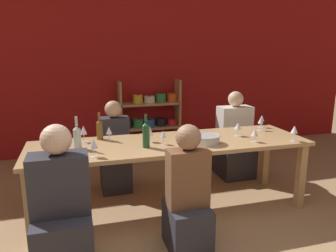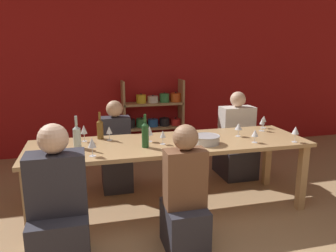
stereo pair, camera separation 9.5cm
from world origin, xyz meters
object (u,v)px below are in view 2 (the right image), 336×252
at_px(wine_glass_white_a, 295,131).
at_px(person_near_a, 185,204).
at_px(wine_bottle_amber, 100,128).
at_px(person_near_b, 60,218).
at_px(wine_glass_red_a, 238,127).
at_px(wine_glass_white_b, 264,119).
at_px(wine_glass_empty_a, 255,133).
at_px(wine_glass_white_c, 163,135).
at_px(dining_table, 170,149).
at_px(mixing_bowl, 207,139).
at_px(wine_glass_red_b, 92,143).
at_px(shelf_unit, 153,122).
at_px(wine_glass_red_e, 109,130).
at_px(wine_glass_empty_b, 262,121).
at_px(person_far_a, 116,156).
at_px(wine_bottle_green, 77,136).
at_px(person_far_b, 236,146).
at_px(wine_glass_red_c, 84,130).
at_px(wine_glass_red_d, 150,131).
at_px(wine_bottle_dark, 145,134).

relative_size(wine_glass_white_a, person_near_a, 0.15).
height_order(wine_bottle_amber, person_near_b, person_near_b).
distance_m(wine_glass_red_a, wine_glass_white_b, 0.57).
relative_size(wine_glass_empty_a, person_near_b, 0.12).
xyz_separation_m(wine_glass_empty_a, wine_glass_white_c, (-0.95, 0.18, 0.00)).
bearing_deg(wine_glass_white_b, dining_table, -165.95).
xyz_separation_m(dining_table, person_near_a, (-0.07, -0.75, -0.27)).
relative_size(wine_glass_red_a, person_near_b, 0.13).
xyz_separation_m(mixing_bowl, wine_glass_white_a, (0.93, -0.17, 0.08)).
bearing_deg(wine_glass_red_b, shelf_unit, 66.16).
distance_m(shelf_unit, wine_glass_red_e, 2.13).
bearing_deg(mixing_bowl, wine_glass_empty_b, 22.66).
distance_m(wine_glass_red_e, person_far_a, 0.69).
bearing_deg(shelf_unit, wine_glass_red_b, -113.84).
height_order(wine_bottle_green, person_far_a, person_far_a).
height_order(wine_bottle_amber, wine_glass_red_a, wine_bottle_amber).
xyz_separation_m(mixing_bowl, wine_glass_white_c, (-0.44, 0.10, 0.05)).
bearing_deg(wine_glass_red_a, wine_glass_white_b, 30.87).
bearing_deg(wine_glass_red_a, person_far_b, 64.85).
bearing_deg(wine_glass_red_c, wine_glass_white_a, -15.06).
distance_m(dining_table, person_near_a, 0.80).
relative_size(wine_glass_red_a, wine_glass_red_c, 0.84).
xyz_separation_m(wine_bottle_green, wine_glass_empty_a, (1.80, -0.27, -0.02)).
distance_m(wine_bottle_green, wine_glass_white_c, 0.86).
height_order(wine_glass_empty_b, person_near_a, person_near_a).
height_order(dining_table, person_far_b, person_far_b).
height_order(shelf_unit, person_near_b, shelf_unit).
height_order(dining_table, person_far_a, person_far_a).
height_order(wine_bottle_green, wine_glass_red_d, wine_bottle_green).
distance_m(shelf_unit, wine_glass_empty_b, 2.19).
xyz_separation_m(wine_glass_red_d, wine_glass_white_b, (1.50, 0.26, -0.00)).
bearing_deg(person_far_b, wine_glass_red_c, 14.40).
bearing_deg(wine_glass_white_c, wine_glass_red_c, 158.42).
bearing_deg(person_near_b, mixing_bowl, 21.98).
distance_m(wine_bottle_dark, wine_glass_white_c, 0.21).
bearing_deg(shelf_unit, wine_glass_red_e, -114.64).
bearing_deg(wine_glass_white_b, person_near_a, -141.72).
bearing_deg(wine_glass_red_e, person_near_b, -116.30).
bearing_deg(shelf_unit, person_near_b, -115.21).
height_order(wine_glass_white_b, person_far_a, person_far_a).
distance_m(wine_bottle_dark, wine_glass_red_a, 1.10).
distance_m(wine_glass_white_a, wine_glass_white_b, 0.66).
height_order(wine_glass_empty_a, person_far_b, person_far_b).
distance_m(shelf_unit, wine_bottle_green, 2.46).
distance_m(mixing_bowl, person_far_a, 1.30).
bearing_deg(wine_glass_empty_b, wine_glass_white_b, 53.59).
distance_m(person_near_b, person_far_b, 2.70).
bearing_deg(person_far_b, wine_glass_red_b, 28.20).
bearing_deg(person_far_a, wine_bottle_green, 58.16).
relative_size(wine_glass_white_c, person_near_b, 0.12).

